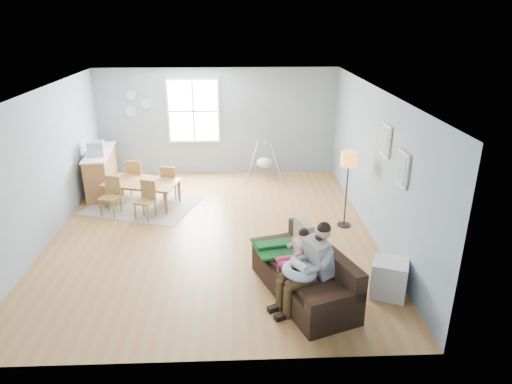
{
  "coord_description": "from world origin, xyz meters",
  "views": [
    {
      "loc": [
        0.49,
        -7.91,
        3.95
      ],
      "look_at": [
        0.8,
        -0.47,
        1.0
      ],
      "focal_mm": 32.0,
      "sensor_mm": 36.0,
      "label": 1
    }
  ],
  "objects_px": {
    "dining_table": "(142,194)",
    "chair_ne": "(170,180)",
    "monitor": "(96,148)",
    "sofa": "(306,277)",
    "chair_se": "(146,198)",
    "father": "(309,264)",
    "storage_cube": "(388,278)",
    "floor_lamp": "(348,165)",
    "toddler": "(297,249)",
    "chair_sw": "(111,194)",
    "baby_swing": "(265,162)",
    "chair_nw": "(137,176)",
    "counter": "(101,171)"
  },
  "relations": [
    {
      "from": "floor_lamp",
      "to": "storage_cube",
      "type": "bearing_deg",
      "value": -87.16
    },
    {
      "from": "chair_sw",
      "to": "chair_nw",
      "type": "height_order",
      "value": "chair_nw"
    },
    {
      "from": "baby_swing",
      "to": "floor_lamp",
      "type": "bearing_deg",
      "value": -63.38
    },
    {
      "from": "sofa",
      "to": "chair_ne",
      "type": "xyz_separation_m",
      "value": [
        -2.53,
        3.9,
        0.15
      ]
    },
    {
      "from": "chair_se",
      "to": "storage_cube",
      "type": "bearing_deg",
      "value": -35.64
    },
    {
      "from": "sofa",
      "to": "monitor",
      "type": "bearing_deg",
      "value": 135.29
    },
    {
      "from": "sofa",
      "to": "father",
      "type": "relative_size",
      "value": 1.65
    },
    {
      "from": "chair_se",
      "to": "baby_swing",
      "type": "bearing_deg",
      "value": 41.93
    },
    {
      "from": "sofa",
      "to": "toddler",
      "type": "relative_size",
      "value": 2.63
    },
    {
      "from": "baby_swing",
      "to": "counter",
      "type": "bearing_deg",
      "value": -169.49
    },
    {
      "from": "storage_cube",
      "to": "chair_ne",
      "type": "relative_size",
      "value": 0.81
    },
    {
      "from": "monitor",
      "to": "father",
      "type": "bearing_deg",
      "value": -46.92
    },
    {
      "from": "floor_lamp",
      "to": "chair_sw",
      "type": "bearing_deg",
      "value": 170.55
    },
    {
      "from": "chair_se",
      "to": "monitor",
      "type": "relative_size",
      "value": 2.08
    },
    {
      "from": "floor_lamp",
      "to": "dining_table",
      "type": "xyz_separation_m",
      "value": [
        -4.17,
        1.19,
        -0.98
      ]
    },
    {
      "from": "dining_table",
      "to": "monitor",
      "type": "relative_size",
      "value": 4.11
    },
    {
      "from": "toddler",
      "to": "chair_sw",
      "type": "distance_m",
      "value": 4.58
    },
    {
      "from": "chair_ne",
      "to": "monitor",
      "type": "bearing_deg",
      "value": 173.31
    },
    {
      "from": "chair_sw",
      "to": "monitor",
      "type": "height_order",
      "value": "monitor"
    },
    {
      "from": "storage_cube",
      "to": "chair_nw",
      "type": "height_order",
      "value": "chair_nw"
    },
    {
      "from": "sofa",
      "to": "floor_lamp",
      "type": "height_order",
      "value": "floor_lamp"
    },
    {
      "from": "toddler",
      "to": "floor_lamp",
      "type": "xyz_separation_m",
      "value": [
        1.23,
        2.16,
        0.58
      ]
    },
    {
      "from": "chair_se",
      "to": "chair_ne",
      "type": "height_order",
      "value": "chair_se"
    },
    {
      "from": "father",
      "to": "chair_sw",
      "type": "distance_m",
      "value": 4.96
    },
    {
      "from": "dining_table",
      "to": "baby_swing",
      "type": "relative_size",
      "value": 1.49
    },
    {
      "from": "father",
      "to": "chair_ne",
      "type": "relative_size",
      "value": 1.65
    },
    {
      "from": "chair_ne",
      "to": "counter",
      "type": "height_order",
      "value": "counter"
    },
    {
      "from": "dining_table",
      "to": "sofa",
      "type": "bearing_deg",
      "value": -32.72
    },
    {
      "from": "floor_lamp",
      "to": "baby_swing",
      "type": "bearing_deg",
      "value": 116.62
    },
    {
      "from": "chair_se",
      "to": "counter",
      "type": "xyz_separation_m",
      "value": [
        -1.32,
        1.57,
        0.06
      ]
    },
    {
      "from": "chair_nw",
      "to": "dining_table",
      "type": "bearing_deg",
      "value": -71.26
    },
    {
      "from": "dining_table",
      "to": "chair_se",
      "type": "bearing_deg",
      "value": -55.5
    },
    {
      "from": "sofa",
      "to": "chair_nw",
      "type": "distance_m",
      "value": 5.29
    },
    {
      "from": "floor_lamp",
      "to": "chair_sw",
      "type": "relative_size",
      "value": 1.89
    },
    {
      "from": "storage_cube",
      "to": "baby_swing",
      "type": "xyz_separation_m",
      "value": [
        -1.53,
        5.2,
        0.16
      ]
    },
    {
      "from": "sofa",
      "to": "floor_lamp",
      "type": "relative_size",
      "value": 1.4
    },
    {
      "from": "dining_table",
      "to": "chair_ne",
      "type": "height_order",
      "value": "chair_ne"
    },
    {
      "from": "sofa",
      "to": "monitor",
      "type": "height_order",
      "value": "monitor"
    },
    {
      "from": "chair_nw",
      "to": "chair_sw",
      "type": "bearing_deg",
      "value": -107.55
    },
    {
      "from": "dining_table",
      "to": "baby_swing",
      "type": "distance_m",
      "value": 3.21
    },
    {
      "from": "toddler",
      "to": "monitor",
      "type": "xyz_separation_m",
      "value": [
        -4.0,
        3.94,
        0.46
      ]
    },
    {
      "from": "floor_lamp",
      "to": "chair_ne",
      "type": "height_order",
      "value": "floor_lamp"
    },
    {
      "from": "father",
      "to": "sofa",
      "type": "bearing_deg",
      "value": 86.34
    },
    {
      "from": "chair_ne",
      "to": "father",
      "type": "bearing_deg",
      "value": -59.21
    },
    {
      "from": "dining_table",
      "to": "chair_nw",
      "type": "bearing_deg",
      "value": 124.66
    },
    {
      "from": "dining_table",
      "to": "chair_se",
      "type": "relative_size",
      "value": 1.97
    },
    {
      "from": "chair_sw",
      "to": "baby_swing",
      "type": "relative_size",
      "value": 0.77
    },
    {
      "from": "monitor",
      "to": "chair_nw",
      "type": "bearing_deg",
      "value": 3.37
    },
    {
      "from": "sofa",
      "to": "toddler",
      "type": "xyz_separation_m",
      "value": [
        -0.13,
        0.15,
        0.39
      ]
    },
    {
      "from": "toddler",
      "to": "chair_sw",
      "type": "xyz_separation_m",
      "value": [
        -3.49,
        2.95,
        -0.23
      ]
    }
  ]
}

